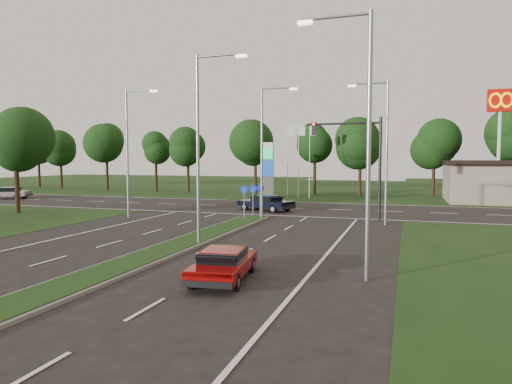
% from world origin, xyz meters
% --- Properties ---
extents(ground, '(160.00, 160.00, 0.00)m').
position_xyz_m(ground, '(0.00, 0.00, 0.00)').
color(ground, black).
rests_on(ground, ground).
extents(verge_far, '(160.00, 50.00, 0.02)m').
position_xyz_m(verge_far, '(0.00, 55.00, 0.00)').
color(verge_far, black).
rests_on(verge_far, ground).
extents(cross_road, '(160.00, 12.00, 0.02)m').
position_xyz_m(cross_road, '(0.00, 24.00, 0.00)').
color(cross_road, black).
rests_on(cross_road, ground).
extents(median_kerb, '(2.00, 26.00, 0.12)m').
position_xyz_m(median_kerb, '(0.00, 4.00, 0.06)').
color(median_kerb, slate).
rests_on(median_kerb, ground).
extents(streetlight_median_near, '(2.53, 0.22, 9.00)m').
position_xyz_m(streetlight_median_near, '(1.00, 6.00, 5.08)').
color(streetlight_median_near, gray).
rests_on(streetlight_median_near, ground).
extents(streetlight_median_far, '(2.53, 0.22, 9.00)m').
position_xyz_m(streetlight_median_far, '(1.00, 16.00, 5.08)').
color(streetlight_median_far, gray).
rests_on(streetlight_median_far, ground).
extents(streetlight_left_far, '(2.53, 0.22, 9.00)m').
position_xyz_m(streetlight_left_far, '(-8.30, 14.00, 5.08)').
color(streetlight_left_far, gray).
rests_on(streetlight_left_far, ground).
extents(streetlight_right_far, '(2.53, 0.22, 9.00)m').
position_xyz_m(streetlight_right_far, '(8.80, 16.00, 5.08)').
color(streetlight_right_far, gray).
rests_on(streetlight_right_far, ground).
extents(streetlight_right_near, '(2.53, 0.22, 9.00)m').
position_xyz_m(streetlight_right_near, '(8.80, 2.00, 5.08)').
color(streetlight_right_near, gray).
rests_on(streetlight_right_near, ground).
extents(traffic_signal, '(5.10, 0.42, 7.00)m').
position_xyz_m(traffic_signal, '(7.19, 18.00, 4.65)').
color(traffic_signal, black).
rests_on(traffic_signal, ground).
extents(median_signs, '(1.16, 1.76, 2.38)m').
position_xyz_m(median_signs, '(0.00, 16.40, 1.71)').
color(median_signs, gray).
rests_on(median_signs, ground).
extents(gas_pylon, '(5.80, 1.26, 8.00)m').
position_xyz_m(gas_pylon, '(-3.79, 33.05, 3.20)').
color(gas_pylon, silver).
rests_on(gas_pylon, ground).
extents(mcdonalds_sign, '(2.20, 0.47, 10.40)m').
position_xyz_m(mcdonalds_sign, '(18.00, 31.97, 7.99)').
color(mcdonalds_sign, silver).
rests_on(mcdonalds_sign, ground).
extents(tree_left_far, '(5.20, 5.20, 8.86)m').
position_xyz_m(tree_left_far, '(-17.90, 13.93, 6.11)').
color(tree_left_far, black).
rests_on(tree_left_far, ground).
extents(treeline_far, '(6.00, 6.00, 9.90)m').
position_xyz_m(treeline_far, '(0.10, 39.93, 6.83)').
color(treeline_far, black).
rests_on(treeline_far, ground).
extents(red_sedan, '(2.11, 4.11, 1.08)m').
position_xyz_m(red_sedan, '(4.35, 0.53, 0.58)').
color(red_sedan, '#910907').
rests_on(red_sedan, ground).
extents(navy_sedan, '(4.96, 3.46, 1.26)m').
position_xyz_m(navy_sedan, '(-0.55, 21.31, 0.68)').
color(navy_sedan, black).
rests_on(navy_sedan, ground).
extents(far_car_a, '(4.71, 3.38, 1.25)m').
position_xyz_m(far_car_a, '(-29.88, 23.67, 0.67)').
color(far_car_a, gray).
rests_on(far_car_a, ground).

